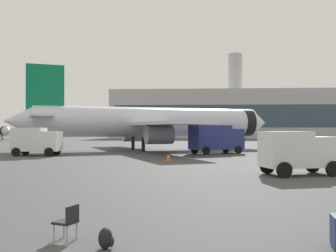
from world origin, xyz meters
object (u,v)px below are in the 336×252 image
cargo_van (298,151)px  safety_cone_near (168,157)px  safety_cone_mid (217,147)px  traveller_backpack (106,239)px  fuel_truck (216,138)px  gate_chair (68,220)px  service_truck (36,140)px  airplane_at_gate (151,122)px

cargo_van → safety_cone_near: size_ratio=7.28×
safety_cone_mid → traveller_backpack: bearing=-96.4°
traveller_backpack → safety_cone_near: bearing=90.6°
fuel_truck → cargo_van: bearing=-79.7°
safety_cone_near → gate_chair: 24.36m
service_truck → traveller_backpack: (14.30, -30.66, -1.37)m
airplane_at_gate → safety_cone_near: 18.03m
traveller_backpack → cargo_van: bearing=61.3°
airplane_at_gate → safety_cone_mid: airplane_at_gate is taller
airplane_at_gate → traveller_backpack: airplane_at_gate is taller
cargo_van → traveller_backpack: bearing=-118.7°
fuel_truck → gate_chair: 35.34m
safety_cone_near → service_truck: bearing=157.9°
cargo_van → gate_chair: (-9.24, -14.31, -0.95)m
safety_cone_mid → traveller_backpack: size_ratio=1.25×
safety_cone_mid → safety_cone_near: bearing=-104.7°
safety_cone_mid → gate_chair: bearing=-97.9°
fuel_truck → cargo_van: size_ratio=1.34×
cargo_van → safety_cone_mid: 30.69m
fuel_truck → safety_cone_near: bearing=-113.9°
service_truck → fuel_truck: fuel_truck is taller
safety_cone_near → airplane_at_gate: bearing=101.2°
safety_cone_mid → gate_chair: gate_chair is taller
fuel_truck → traveller_backpack: fuel_truck is taller
fuel_truck → traveller_backpack: bearing=-97.1°
airplane_at_gate → service_truck: (-10.63, -11.67, -2.05)m
safety_cone_near → fuel_truck: bearing=66.1°
cargo_van → traveller_backpack: cargo_van is taller
safety_cone_mid → gate_chair: 45.26m
cargo_van → airplane_at_gate: bearing=113.3°
safety_cone_mid → cargo_van: bearing=-84.3°
cargo_van → gate_chair: bearing=-122.8°
safety_cone_near → traveller_backpack: bearing=-89.4°
cargo_van → safety_cone_near: bearing=129.9°
safety_cone_near → gate_chair: (-0.84, -24.35, 0.17)m
airplane_at_gate → gate_chair: 41.93m
service_truck → safety_cone_near: service_truck is taller
fuel_truck → gate_chair: size_ratio=7.44×
fuel_truck → safety_cone_near: (-4.67, -10.54, -1.45)m
fuel_truck → gate_chair: fuel_truck is taller
airplane_at_gate → gate_chair: (2.59, -41.73, -3.16)m
service_truck → safety_cone_near: bearing=-22.1°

